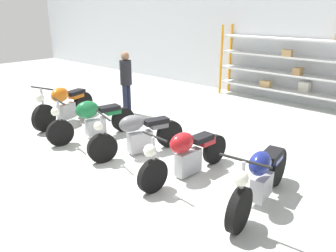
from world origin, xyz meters
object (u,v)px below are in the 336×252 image
motorcycle_orange (64,105)px  person_browsing (126,78)px  shelving_rack (291,67)px  motorcycle_blue (261,178)px  motorcycle_red (186,154)px  motorcycle_grey (138,134)px  motorcycle_green (92,118)px

motorcycle_orange → person_browsing: person_browsing is taller
person_browsing → motorcycle_orange: bearing=53.0°
shelving_rack → motorcycle_orange: size_ratio=2.26×
motorcycle_blue → person_browsing: person_browsing is taller
shelving_rack → motorcycle_red: shelving_rack is taller
motorcycle_red → person_browsing: size_ratio=1.22×
shelving_rack → motorcycle_blue: bearing=-69.8°
motorcycle_red → person_browsing: 4.04m
motorcycle_orange → motorcycle_grey: 2.85m
motorcycle_grey → motorcycle_blue: size_ratio=0.94×
motorcycle_grey → person_browsing: bearing=-109.5°
motorcycle_grey → motorcycle_blue: 2.72m
motorcycle_blue → motorcycle_orange: bearing=-98.1°
shelving_rack → motorcycle_grey: shelving_rack is taller
shelving_rack → motorcycle_blue: 6.19m
motorcycle_grey → motorcycle_blue: (2.72, -0.04, 0.04)m
shelving_rack → person_browsing: bearing=-125.0°
shelving_rack → person_browsing: shelving_rack is taller
shelving_rack → motorcycle_green: 6.20m
motorcycle_green → motorcycle_grey: bearing=104.4°
motorcycle_green → person_browsing: bearing=-143.3°
shelving_rack → person_browsing: (-2.86, -4.08, -0.14)m
motorcycle_orange → motorcycle_blue: motorcycle_orange is taller
motorcycle_green → person_browsing: size_ratio=1.21×
shelving_rack → motorcycle_green: size_ratio=2.18×
motorcycle_blue → shelving_rack: bearing=-167.0°
motorcycle_green → motorcycle_grey: 1.42m
motorcycle_orange → person_browsing: bearing=144.0°
motorcycle_orange → motorcycle_green: size_ratio=0.96×
motorcycle_red → motorcycle_grey: bearing=-90.0°
motorcycle_green → person_browsing: person_browsing is taller
motorcycle_grey → motorcycle_red: 1.33m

